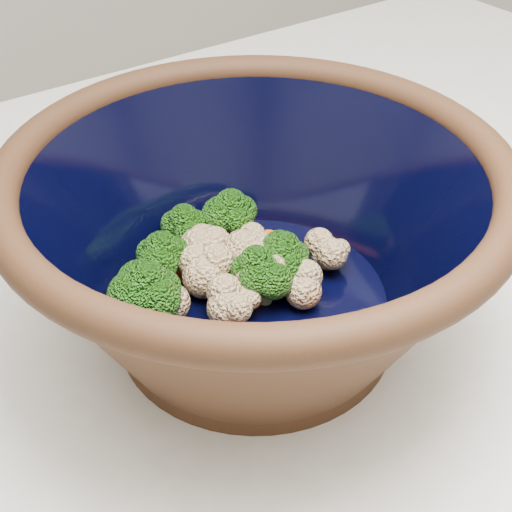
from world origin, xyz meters
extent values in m
cylinder|color=black|center=(-0.12, 0.11, 0.91)|extent=(0.20, 0.20, 0.01)
torus|color=black|center=(-0.12, 0.11, 1.04)|extent=(0.34, 0.34, 0.02)
cylinder|color=black|center=(-0.12, 0.11, 0.93)|extent=(0.19, 0.19, 0.00)
cylinder|color=#608442|center=(-0.10, 0.18, 0.94)|extent=(0.01, 0.01, 0.02)
ellipsoid|color=#236613|center=(-0.10, 0.18, 0.96)|extent=(0.04, 0.04, 0.03)
cylinder|color=#608442|center=(-0.13, 0.19, 0.94)|extent=(0.01, 0.01, 0.02)
ellipsoid|color=#236613|center=(-0.13, 0.19, 0.96)|extent=(0.03, 0.03, 0.03)
cylinder|color=#608442|center=(-0.17, 0.16, 0.94)|extent=(0.01, 0.01, 0.02)
ellipsoid|color=#236613|center=(-0.17, 0.16, 0.96)|extent=(0.04, 0.04, 0.03)
cylinder|color=#608442|center=(-0.10, 0.11, 0.94)|extent=(0.01, 0.01, 0.02)
ellipsoid|color=#236613|center=(-0.10, 0.11, 0.96)|extent=(0.04, 0.04, 0.03)
cylinder|color=#608442|center=(-0.09, 0.11, 0.94)|extent=(0.01, 0.01, 0.02)
ellipsoid|color=#236613|center=(-0.09, 0.11, 0.96)|extent=(0.04, 0.04, 0.03)
cylinder|color=#608442|center=(-0.12, 0.10, 0.94)|extent=(0.01, 0.01, 0.02)
ellipsoid|color=#236613|center=(-0.12, 0.10, 0.96)|extent=(0.03, 0.03, 0.03)
cylinder|color=#608442|center=(-0.12, 0.11, 0.94)|extent=(0.01, 0.01, 0.02)
ellipsoid|color=#236613|center=(-0.12, 0.11, 0.96)|extent=(0.04, 0.04, 0.03)
cylinder|color=#608442|center=(-0.20, 0.13, 0.94)|extent=(0.01, 0.01, 0.02)
ellipsoid|color=#236613|center=(-0.20, 0.13, 0.97)|extent=(0.05, 0.05, 0.04)
sphere|color=beige|center=(-0.13, 0.17, 0.95)|extent=(0.03, 0.03, 0.03)
sphere|color=beige|center=(-0.06, 0.11, 0.95)|extent=(0.03, 0.03, 0.03)
sphere|color=beige|center=(-0.12, 0.11, 0.95)|extent=(0.03, 0.03, 0.03)
sphere|color=beige|center=(-0.11, 0.11, 0.95)|extent=(0.03, 0.03, 0.03)
sphere|color=beige|center=(-0.15, 0.14, 0.95)|extent=(0.03, 0.03, 0.03)
sphere|color=beige|center=(-0.15, 0.10, 0.95)|extent=(0.03, 0.03, 0.03)
sphere|color=beige|center=(-0.18, 0.13, 0.95)|extent=(0.03, 0.03, 0.03)
sphere|color=beige|center=(-0.10, 0.14, 0.95)|extent=(0.03, 0.03, 0.03)
sphere|color=beige|center=(-0.12, 0.11, 0.95)|extent=(0.03, 0.03, 0.03)
sphere|color=beige|center=(-0.14, 0.10, 0.95)|extent=(0.03, 0.03, 0.03)
sphere|color=beige|center=(-0.09, 0.19, 0.95)|extent=(0.03, 0.03, 0.03)
sphere|color=beige|center=(-0.10, 0.08, 0.95)|extent=(0.03, 0.03, 0.03)
cylinder|color=#FF4E0B|center=(-0.11, 0.05, 0.94)|extent=(0.03, 0.03, 0.01)
cylinder|color=#FF4E0B|center=(-0.17, 0.06, 0.94)|extent=(0.03, 0.03, 0.01)
cylinder|color=#FF4E0B|center=(-0.13, 0.11, 0.94)|extent=(0.03, 0.03, 0.01)
cylinder|color=#FF4E0B|center=(-0.16, 0.17, 0.94)|extent=(0.03, 0.03, 0.01)
cylinder|color=#FF4E0B|center=(-0.09, 0.04, 0.94)|extent=(0.03, 0.03, 0.01)
cylinder|color=#FF4E0B|center=(-0.08, 0.15, 0.94)|extent=(0.02, 0.02, 0.01)
camera|label=1|loc=(-0.35, -0.20, 1.27)|focal=50.00mm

